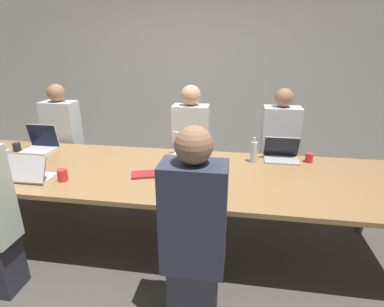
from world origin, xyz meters
The scene contains 19 objects.
ground_plane centered at (0.00, 0.00, 0.00)m, with size 24.00×24.00×0.00m, color #4C4742.
curtain_wall centered at (0.00, 2.34, 1.40)m, with size 12.00×0.06×2.80m.
conference_table centered at (0.00, 0.00, 0.68)m, with size 4.42×1.21×0.73m.
laptop_near_midright centered at (0.44, -0.41, 0.80)m, with size 0.36×0.25×0.26m.
person_near_midright centered at (0.49, -0.86, 0.69)m, with size 0.40×0.24×1.40m.
laptop_near_left centered at (-0.99, -0.36, 0.80)m, with size 0.34×0.23×0.23m.
cup_near_left centered at (-0.71, -0.32, 0.78)m, with size 0.08×0.08×0.10m.
bottle_near_left centered at (-1.28, -0.24, 0.84)m, with size 0.07×0.07×0.26m.
laptop_far_left centered at (-1.38, 0.37, 0.81)m, with size 0.33×0.27×0.27m.
person_far_left centered at (-1.38, 0.80, 0.67)m, with size 0.40×0.24×1.39m.
cup_far_left centered at (-1.61, 0.29, 0.77)m, with size 0.08×0.08×0.09m.
laptop_far_center centered at (0.24, 0.44, 0.80)m, with size 0.31×0.25×0.25m.
person_far_center centered at (0.21, 0.82, 0.69)m, with size 0.40×0.24×1.40m.
laptop_far_right centered at (1.18, 0.46, 0.80)m, with size 0.34×0.24×0.23m.
person_far_right centered at (1.21, 0.88, 0.67)m, with size 0.40×0.24×1.38m.
cup_far_right centered at (1.44, 0.44, 0.78)m, with size 0.07×0.07×0.09m.
bottle_far_right centered at (0.90, 0.36, 0.84)m, with size 0.06×0.06×0.25m.
stapler centered at (0.36, -0.07, 0.75)m, with size 0.10×0.15×0.05m.
notebook centered at (-0.06, -0.12, 0.74)m, with size 0.27×0.21×0.02m.
Camera 1 is at (0.73, -2.44, 1.83)m, focal length 28.00 mm.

